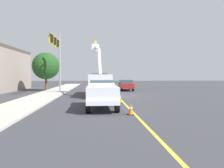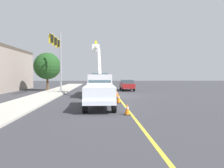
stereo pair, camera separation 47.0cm
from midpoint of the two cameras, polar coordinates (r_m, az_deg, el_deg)
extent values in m
plane|color=#38383D|center=(23.90, 2.05, -3.38)|extent=(120.00, 120.00, 0.00)
cube|color=#B2ADA3|center=(24.60, -17.85, -3.20)|extent=(60.08, 5.48, 0.12)
cube|color=yellow|center=(23.90, 2.05, -3.37)|extent=(49.98, 1.73, 0.01)
cube|color=white|center=(24.58, -2.79, -1.11)|extent=(8.27, 2.76, 0.36)
cube|color=white|center=(27.16, -2.83, 0.87)|extent=(2.70, 2.43, 1.60)
cube|color=#384C56|center=(27.35, -2.84, 2.35)|extent=(1.87, 2.16, 0.64)
cube|color=white|center=(23.56, -2.78, 0.48)|extent=(5.32, 2.66, 1.80)
cube|color=white|center=(22.61, -2.94, 6.24)|extent=(1.31, 0.48, 2.81)
cube|color=white|center=(24.77, -3.57, 9.89)|extent=(3.10, 0.76, 0.97)
cube|color=white|center=(26.29, -3.97, 9.90)|extent=(0.90, 0.90, 0.90)
cube|color=yellow|center=(26.37, -3.98, 11.20)|extent=(0.36, 0.24, 0.60)
cylinder|color=black|center=(27.48, -5.18, -1.52)|extent=(1.05, 0.37, 1.04)
cylinder|color=black|center=(27.49, -0.48, -1.51)|extent=(1.05, 0.37, 1.04)
cylinder|color=black|center=(23.15, -5.55, -2.30)|extent=(1.05, 0.37, 1.04)
cylinder|color=black|center=(23.17, 0.02, -2.28)|extent=(1.05, 0.37, 1.04)
cylinder|color=black|center=(21.85, -5.70, -2.59)|extent=(1.05, 0.37, 1.04)
cylinder|color=black|center=(21.86, 0.21, -2.57)|extent=(1.05, 0.37, 1.04)
cube|color=white|center=(15.35, -2.57, -3.93)|extent=(5.66, 2.28, 0.30)
cube|color=white|center=(16.52, -2.62, -1.54)|extent=(2.08, 1.99, 1.10)
cube|color=#384C56|center=(16.69, -2.63, 0.15)|extent=(1.40, 1.81, 0.56)
cube|color=white|center=(14.30, -2.53, -2.79)|extent=(3.42, 2.20, 1.10)
cylinder|color=black|center=(17.24, -5.78, -4.32)|extent=(0.85, 0.33, 0.84)
cylinder|color=black|center=(17.25, 0.52, -4.30)|extent=(0.85, 0.33, 0.84)
cylinder|color=black|center=(13.58, -6.50, -6.20)|extent=(0.85, 0.33, 0.84)
cylinder|color=black|center=(13.60, 1.52, -6.17)|extent=(0.85, 0.33, 0.84)
cube|color=maroon|center=(32.47, 4.57, -0.41)|extent=(4.86, 2.05, 0.70)
cube|color=#384C56|center=(32.59, 4.54, 0.66)|extent=(3.51, 1.78, 0.60)
cylinder|color=black|center=(31.02, 6.54, -1.39)|extent=(0.69, 0.26, 0.68)
cylinder|color=black|center=(30.78, 3.40, -1.41)|extent=(0.69, 0.26, 0.68)
cylinder|color=black|center=(34.23, 5.62, -1.01)|extent=(0.69, 0.26, 0.68)
cylinder|color=black|center=(34.01, 2.77, -1.02)|extent=(0.69, 0.26, 0.68)
cube|color=black|center=(12.95, 5.29, -8.42)|extent=(0.40, 0.40, 0.04)
cone|color=orange|center=(12.89, 5.30, -6.90)|extent=(0.32, 0.32, 0.66)
cylinder|color=white|center=(12.88, 5.30, -6.61)|extent=(0.20, 0.20, 0.08)
cube|color=black|center=(18.13, 2.57, -5.24)|extent=(0.40, 0.40, 0.04)
cone|color=orange|center=(18.08, 2.57, -3.91)|extent=(0.32, 0.32, 0.81)
cylinder|color=white|center=(18.07, 2.57, -3.65)|extent=(0.20, 0.20, 0.08)
cube|color=black|center=(23.19, 1.94, -3.52)|extent=(0.40, 0.40, 0.04)
cone|color=orange|center=(23.16, 1.95, -2.65)|extent=(0.32, 0.32, 0.67)
cylinder|color=white|center=(23.15, 1.95, -2.48)|extent=(0.20, 0.20, 0.08)
cube|color=black|center=(29.04, 0.88, -2.28)|extent=(0.40, 0.40, 0.04)
cone|color=orange|center=(29.01, 0.88, -1.57)|extent=(0.32, 0.32, 0.68)
cylinder|color=white|center=(29.01, 0.88, -1.43)|extent=(0.20, 0.20, 0.08)
cylinder|color=gray|center=(29.09, -13.59, 5.66)|extent=(0.22, 0.22, 8.16)
cube|color=gray|center=(26.47, -14.87, 12.41)|extent=(6.05, 0.35, 0.16)
cube|color=gold|center=(27.64, -14.30, 10.84)|extent=(0.14, 0.56, 1.00)
cube|color=black|center=(27.62, -14.09, 10.85)|extent=(0.21, 0.33, 0.84)
cube|color=gold|center=(25.97, -15.05, 11.37)|extent=(0.14, 0.56, 1.00)
cube|color=black|center=(25.95, -14.83, 11.38)|extent=(0.21, 0.33, 0.84)
cube|color=gold|center=(24.30, -15.91, 11.97)|extent=(0.14, 0.56, 1.00)
cube|color=black|center=(24.28, -15.68, 11.99)|extent=(0.21, 0.33, 0.84)
cylinder|color=brown|center=(33.14, -17.06, 0.24)|extent=(0.32, 0.32, 2.38)
sphere|color=#1E471C|center=(33.15, -17.12, 4.78)|extent=(4.09, 4.09, 4.09)
camera|label=1|loc=(0.24, -89.44, 0.03)|focal=32.98mm
camera|label=2|loc=(0.24, 90.56, -0.03)|focal=32.98mm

